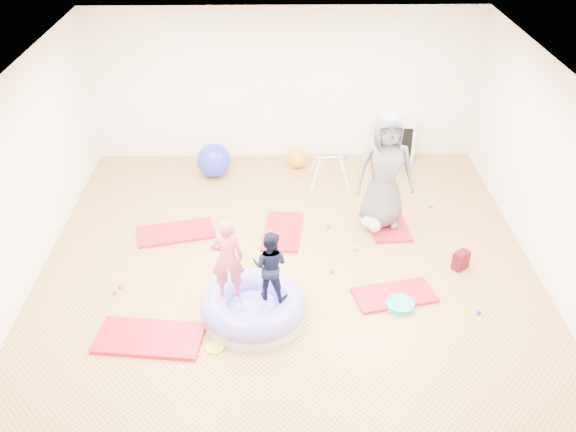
{
  "coord_description": "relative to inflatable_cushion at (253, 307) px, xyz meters",
  "views": [
    {
      "loc": [
        -0.12,
        -7.04,
        5.4
      ],
      "look_at": [
        0.0,
        0.3,
        0.9
      ],
      "focal_mm": 40.0,
      "sensor_mm": 36.0,
      "label": 1
    }
  ],
  "objects": [
    {
      "name": "backpack",
      "position": [
        2.9,
        1.02,
        -0.03
      ],
      "size": [
        0.27,
        0.26,
        0.27
      ],
      "primitive_type": "cube",
      "rotation": [
        0.0,
        0.0,
        0.68
      ],
      "color": "maroon",
      "rests_on": "ground"
    },
    {
      "name": "child_pink",
      "position": [
        -0.3,
        0.05,
        0.78
      ],
      "size": [
        0.43,
        0.3,
        1.11
      ],
      "primitive_type": "imported",
      "rotation": [
        0.0,
        0.0,
        3.22
      ],
      "color": "#D04C6A",
      "rests_on": "inflatable_cushion"
    },
    {
      "name": "inflatable_cushion",
      "position": [
        0.0,
        0.0,
        0.0
      ],
      "size": [
        1.34,
        1.34,
        0.42
      ],
      "rotation": [
        0.0,
        0.0,
        -0.24
      ],
      "color": "silver",
      "rests_on": "ground"
    },
    {
      "name": "gym_mat_center_back",
      "position": [
        0.39,
        2.0,
        -0.14
      ],
      "size": [
        0.67,
        1.15,
        0.05
      ],
      "primitive_type": "cube",
      "rotation": [
        0.0,
        0.0,
        1.46
      ],
      "color": "red",
      "rests_on": "ground"
    },
    {
      "name": "adult_caregiver",
      "position": [
        1.93,
        2.19,
        0.8
      ],
      "size": [
        0.94,
        0.65,
        1.84
      ],
      "primitive_type": "imported",
      "rotation": [
        0.0,
        0.0,
        0.08
      ],
      "color": "#555661",
      "rests_on": "gym_mat_rear_right"
    },
    {
      "name": "child_navy",
      "position": [
        0.22,
        0.01,
        0.69
      ],
      "size": [
        0.54,
        0.47,
        0.94
      ],
      "primitive_type": "imported",
      "rotation": [
        0.0,
        0.0,
        2.85
      ],
      "color": "black",
      "rests_on": "inflatable_cushion"
    },
    {
      "name": "gym_mat_rear_right",
      "position": [
        2.03,
        2.23,
        -0.14
      ],
      "size": [
        0.65,
        1.18,
        0.05
      ],
      "primitive_type": "cube",
      "rotation": [
        0.0,
        0.0,
        1.64
      ],
      "color": "red",
      "rests_on": "ground"
    },
    {
      "name": "yellow_toy",
      "position": [
        -0.46,
        -0.57,
        -0.15
      ],
      "size": [
        0.22,
        0.22,
        0.03
      ],
      "primitive_type": "cylinder",
      "color": "yellow",
      "rests_on": "ground"
    },
    {
      "name": "infant_play_gym",
      "position": [
        1.21,
        3.53,
        0.2
      ],
      "size": [
        0.71,
        0.68,
        0.55
      ],
      "rotation": [
        0.0,
        0.0,
        0.36
      ],
      "color": "silver",
      "rests_on": "ground"
    },
    {
      "name": "gym_mat_front_left",
      "position": [
        -1.27,
        -0.4,
        -0.14
      ],
      "size": [
        1.36,
        0.79,
        0.05
      ],
      "primitive_type": "cube",
      "rotation": [
        0.0,
        0.0,
        -0.11
      ],
      "color": "red",
      "rests_on": "ground"
    },
    {
      "name": "infant",
      "position": [
        1.79,
        1.99,
        -0.0
      ],
      "size": [
        0.38,
        0.39,
        0.22
      ],
      "color": "#A1C3EA",
      "rests_on": "gym_mat_rear_right"
    },
    {
      "name": "ball_pit_balls",
      "position": [
        0.81,
        1.21,
        -0.13
      ],
      "size": [
        4.84,
        2.77,
        0.07
      ],
      "color": "#D45130",
      "rests_on": "ground"
    },
    {
      "name": "exercise_ball_orange",
      "position": [
        0.69,
        4.21,
        0.02
      ],
      "size": [
        0.37,
        0.37,
        0.37
      ],
      "primitive_type": "sphere",
      "color": "orange",
      "rests_on": "ground"
    },
    {
      "name": "cube_shelf",
      "position": [
        2.46,
        4.51,
        0.21
      ],
      "size": [
        0.75,
        0.37,
        0.75
      ],
      "color": "silver",
      "rests_on": "ground"
    },
    {
      "name": "gym_mat_mid_left",
      "position": [
        -1.26,
        1.99,
        -0.14
      ],
      "size": [
        1.27,
        0.85,
        0.05
      ],
      "primitive_type": "cube",
      "rotation": [
        0.0,
        0.0,
        0.25
      ],
      "color": "red",
      "rests_on": "ground"
    },
    {
      "name": "room",
      "position": [
        0.46,
        0.71,
        1.24
      ],
      "size": [
        7.01,
        8.01,
        2.81
      ],
      "color": "gold",
      "rests_on": "ground"
    },
    {
      "name": "balance_disc",
      "position": [
        1.9,
        0.16,
        -0.12
      ],
      "size": [
        0.38,
        0.38,
        0.08
      ],
      "primitive_type": "cylinder",
      "color": "teal",
      "rests_on": "ground"
    },
    {
      "name": "exercise_ball_blue",
      "position": [
        -0.81,
        3.9,
        0.14
      ],
      "size": [
        0.61,
        0.61,
        0.61
      ],
      "primitive_type": "sphere",
      "color": "#2431DB",
      "rests_on": "ground"
    },
    {
      "name": "gym_mat_right",
      "position": [
        1.87,
        0.39,
        -0.14
      ],
      "size": [
        1.16,
        0.76,
        0.04
      ],
      "primitive_type": "cube",
      "rotation": [
        0.0,
        0.0,
        0.22
      ],
      "color": "red",
      "rests_on": "ground"
    }
  ]
}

